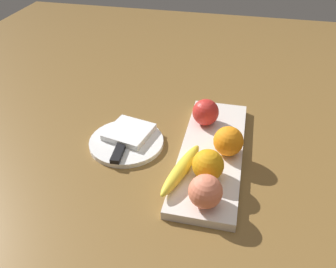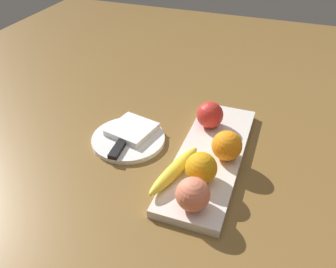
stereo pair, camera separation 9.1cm
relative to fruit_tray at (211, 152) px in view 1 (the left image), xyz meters
The scene contains 10 objects.
ground_plane 0.01m from the fruit_tray, 100.03° to the right, with size 2.40×2.40×0.00m, color brown.
fruit_tray is the anchor object (origin of this frame).
apple 0.13m from the fruit_tray, 16.47° to the left, with size 0.08×0.08×0.08m, color red.
banana 0.13m from the fruit_tray, 151.84° to the left, with size 0.20×0.03×0.03m, color yellow.
orange_near_apple 0.12m from the fruit_tray, behind, with size 0.07×0.07×0.07m, color orange.
orange_near_banana 0.06m from the fruit_tray, 99.32° to the right, with size 0.08×0.08×0.08m, color orange.
peach 0.20m from the fruit_tray, behind, with size 0.07×0.07×0.07m, color #E97C5C.
dinner_plate 0.23m from the fruit_tray, 90.00° to the left, with size 0.20×0.20×0.01m, color white.
folded_napkin 0.24m from the fruit_tray, 83.79° to the left, with size 0.11×0.11×0.02m, color white.
knife 0.24m from the fruit_tray, 100.23° to the left, with size 0.18×0.03×0.01m.
Camera 1 is at (-0.72, -0.04, 0.59)m, focal length 37.33 mm.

